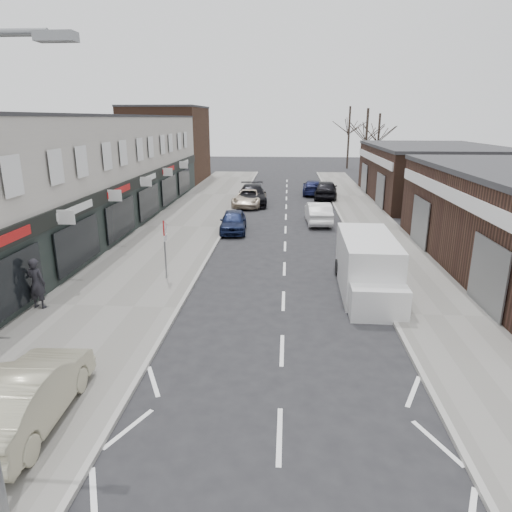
% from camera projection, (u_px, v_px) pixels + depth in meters
% --- Properties ---
extents(ground, '(160.00, 160.00, 0.00)m').
position_uv_depth(ground, '(277.00, 507.00, 8.44)').
color(ground, black).
rests_on(ground, ground).
extents(pavement_left, '(5.50, 64.00, 0.12)m').
position_uv_depth(pavement_left, '(183.00, 227.00, 29.88)').
color(pavement_left, slate).
rests_on(pavement_left, ground).
extents(pavement_right, '(3.50, 64.00, 0.12)m').
position_uv_depth(pavement_right, '(376.00, 230.00, 29.05)').
color(pavement_right, slate).
rests_on(pavement_right, ground).
extents(shop_terrace_left, '(8.00, 41.00, 7.10)m').
position_uv_depth(shop_terrace_left, '(58.00, 177.00, 26.92)').
color(shop_terrace_left, '#BCB6AC').
rests_on(shop_terrace_left, ground).
extents(brick_block_far, '(8.00, 10.00, 8.00)m').
position_uv_depth(brick_block_far, '(167.00, 145.00, 51.14)').
color(brick_block_far, '#462B1E').
rests_on(brick_block_far, ground).
extents(right_unit_far, '(10.00, 16.00, 4.50)m').
position_uv_depth(right_unit_far, '(432.00, 174.00, 39.43)').
color(right_unit_far, '#392319').
rests_on(right_unit_far, ground).
extents(tree_far_a, '(3.60, 3.60, 8.00)m').
position_uv_depth(tree_far_a, '(363.00, 179.00, 53.68)').
color(tree_far_a, '#382D26').
rests_on(tree_far_a, ground).
extents(tree_far_b, '(3.60, 3.60, 7.50)m').
position_uv_depth(tree_far_b, '(376.00, 174.00, 59.24)').
color(tree_far_b, '#382D26').
rests_on(tree_far_b, ground).
extents(tree_far_c, '(3.60, 3.60, 8.50)m').
position_uv_depth(tree_far_c, '(347.00, 169.00, 65.17)').
color(tree_far_c, '#382D26').
rests_on(tree_far_c, ground).
extents(warning_sign, '(0.12, 0.80, 2.70)m').
position_uv_depth(warning_sign, '(165.00, 232.00, 19.60)').
color(warning_sign, slate).
rests_on(warning_sign, pavement_left).
extents(white_van, '(2.18, 5.96, 2.31)m').
position_uv_depth(white_van, '(367.00, 267.00, 18.63)').
color(white_van, silver).
rests_on(white_van, ground).
extents(sedan_on_pavement, '(1.73, 4.47, 1.45)m').
position_uv_depth(sedan_on_pavement, '(27.00, 395.00, 10.42)').
color(sedan_on_pavement, '#AEA88B').
rests_on(sedan_on_pavement, pavement_left).
extents(pedestrian, '(0.76, 0.56, 1.92)m').
position_uv_depth(pedestrian, '(37.00, 283.00, 16.78)').
color(pedestrian, black).
rests_on(pedestrian, pavement_left).
extents(parked_car_left_a, '(1.85, 4.07, 1.36)m').
position_uv_depth(parked_car_left_a, '(233.00, 221.00, 28.73)').
color(parked_car_left_a, '#121A38').
rests_on(parked_car_left_a, ground).
extents(parked_car_left_b, '(2.75, 5.71, 1.60)m').
position_uv_depth(parked_car_left_b, '(252.00, 195.00, 37.91)').
color(parked_car_left_b, black).
rests_on(parked_car_left_b, ground).
extents(parked_car_left_c, '(2.71, 5.10, 1.36)m').
position_uv_depth(parked_car_left_c, '(249.00, 198.00, 37.17)').
color(parked_car_left_c, '#C2B19B').
rests_on(parked_car_left_c, ground).
extents(parked_car_right_a, '(1.73, 4.50, 1.46)m').
position_uv_depth(parked_car_right_a, '(318.00, 213.00, 31.03)').
color(parked_car_right_a, silver).
rests_on(parked_car_right_a, ground).
extents(parked_car_right_b, '(2.39, 5.01, 1.65)m').
position_uv_depth(parked_car_right_b, '(326.00, 189.00, 40.56)').
color(parked_car_right_b, black).
rests_on(parked_car_right_b, ground).
extents(parked_car_right_c, '(2.10, 4.70, 1.34)m').
position_uv_depth(parked_car_right_c, '(313.00, 187.00, 42.89)').
color(parked_car_right_c, '#141941').
rests_on(parked_car_right_c, ground).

